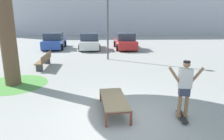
{
  "coord_description": "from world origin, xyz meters",
  "views": [
    {
      "loc": [
        -0.55,
        -5.72,
        2.98
      ],
      "look_at": [
        -0.25,
        1.87,
        1.0
      ],
      "focal_mm": 33.06,
      "sensor_mm": 36.0,
      "label": 1
    }
  ],
  "objects_px": {
    "car_white": "(89,42)",
    "park_bench": "(44,60)",
    "car_red": "(125,41)",
    "car_blue": "(54,41)",
    "skate_box": "(114,100)",
    "skateboard": "(182,117)",
    "skater": "(185,85)",
    "light_post": "(108,3)"
  },
  "relations": [
    {
      "from": "car_white",
      "to": "park_bench",
      "type": "relative_size",
      "value": 1.78
    },
    {
      "from": "skate_box",
      "to": "light_post",
      "type": "bearing_deg",
      "value": 90.14
    },
    {
      "from": "skater",
      "to": "car_blue",
      "type": "xyz_separation_m",
      "value": [
        -7.04,
        14.33,
        -0.38
      ]
    },
    {
      "from": "light_post",
      "to": "park_bench",
      "type": "bearing_deg",
      "value": -149.91
    },
    {
      "from": "skater",
      "to": "park_bench",
      "type": "relative_size",
      "value": 0.7
    },
    {
      "from": "car_blue",
      "to": "skate_box",
      "type": "bearing_deg",
      "value": -69.92
    },
    {
      "from": "car_blue",
      "to": "light_post",
      "type": "bearing_deg",
      "value": -46.94
    },
    {
      "from": "park_bench",
      "to": "skate_box",
      "type": "bearing_deg",
      "value": -57.72
    },
    {
      "from": "skate_box",
      "to": "skateboard",
      "type": "bearing_deg",
      "value": -15.89
    },
    {
      "from": "car_red",
      "to": "light_post",
      "type": "relative_size",
      "value": 0.73
    },
    {
      "from": "car_white",
      "to": "park_bench",
      "type": "bearing_deg",
      "value": -107.44
    },
    {
      "from": "skate_box",
      "to": "skater",
      "type": "distance_m",
      "value": 2.19
    },
    {
      "from": "skater",
      "to": "car_white",
      "type": "height_order",
      "value": "skater"
    },
    {
      "from": "car_blue",
      "to": "car_white",
      "type": "xyz_separation_m",
      "value": [
        3.37,
        -0.51,
        0.0
      ]
    },
    {
      "from": "skate_box",
      "to": "car_blue",
      "type": "xyz_separation_m",
      "value": [
        -5.03,
        13.76,
        0.28
      ]
    },
    {
      "from": "skate_box",
      "to": "light_post",
      "type": "xyz_separation_m",
      "value": [
        -0.02,
        8.4,
        3.41
      ]
    },
    {
      "from": "car_blue",
      "to": "light_post",
      "type": "xyz_separation_m",
      "value": [
        5.01,
        -5.36,
        3.13
      ]
    },
    {
      "from": "car_white",
      "to": "car_red",
      "type": "height_order",
      "value": "same"
    },
    {
      "from": "car_red",
      "to": "park_bench",
      "type": "relative_size",
      "value": 1.76
    },
    {
      "from": "skater",
      "to": "car_white",
      "type": "distance_m",
      "value": 14.31
    },
    {
      "from": "skate_box",
      "to": "car_red",
      "type": "bearing_deg",
      "value": 82.66
    },
    {
      "from": "car_white",
      "to": "park_bench",
      "type": "height_order",
      "value": "car_white"
    },
    {
      "from": "car_red",
      "to": "light_post",
      "type": "bearing_deg",
      "value": -109.59
    },
    {
      "from": "skater",
      "to": "car_red",
      "type": "height_order",
      "value": "skater"
    },
    {
      "from": "light_post",
      "to": "car_blue",
      "type": "bearing_deg",
      "value": 133.06
    },
    {
      "from": "skateboard",
      "to": "park_bench",
      "type": "xyz_separation_m",
      "value": [
        -5.9,
        6.73,
        0.37
      ]
    },
    {
      "from": "park_bench",
      "to": "skater",
      "type": "bearing_deg",
      "value": -48.75
    },
    {
      "from": "skater",
      "to": "car_white",
      "type": "relative_size",
      "value": 0.39
    },
    {
      "from": "park_bench",
      "to": "light_post",
      "type": "height_order",
      "value": "light_post"
    },
    {
      "from": "skateboard",
      "to": "skater",
      "type": "distance_m",
      "value": 0.99
    },
    {
      "from": "park_bench",
      "to": "light_post",
      "type": "distance_m",
      "value": 5.6
    },
    {
      "from": "car_white",
      "to": "light_post",
      "type": "height_order",
      "value": "light_post"
    },
    {
      "from": "car_red",
      "to": "park_bench",
      "type": "xyz_separation_m",
      "value": [
        -5.6,
        -7.1,
        -0.24
      ]
    },
    {
      "from": "skater",
      "to": "light_post",
      "type": "xyz_separation_m",
      "value": [
        -2.03,
        8.97,
        2.75
      ]
    },
    {
      "from": "car_blue",
      "to": "park_bench",
      "type": "relative_size",
      "value": 1.78
    },
    {
      "from": "skateboard",
      "to": "car_blue",
      "type": "bearing_deg",
      "value": 116.17
    },
    {
      "from": "skateboard",
      "to": "skater",
      "type": "relative_size",
      "value": 0.48
    },
    {
      "from": "skateboard",
      "to": "light_post",
      "type": "relative_size",
      "value": 0.14
    },
    {
      "from": "car_blue",
      "to": "park_bench",
      "type": "distance_m",
      "value": 7.69
    },
    {
      "from": "skater",
      "to": "light_post",
      "type": "bearing_deg",
      "value": 102.77
    },
    {
      "from": "skater",
      "to": "park_bench",
      "type": "distance_m",
      "value": 8.97
    },
    {
      "from": "skateboard",
      "to": "park_bench",
      "type": "height_order",
      "value": "park_bench"
    }
  ]
}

